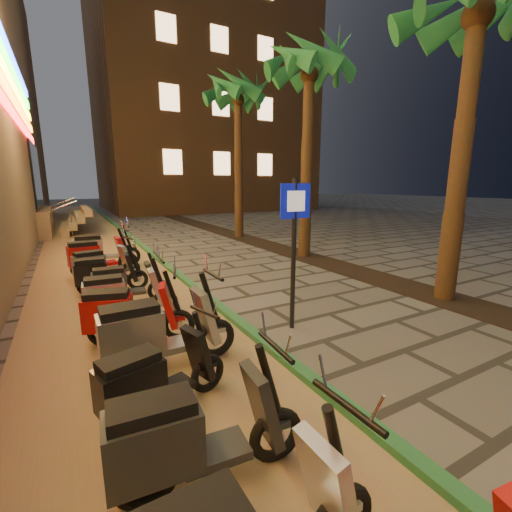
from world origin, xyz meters
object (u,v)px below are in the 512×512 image
scooter_7 (126,314)px  scooter_10 (103,274)px  scooter_4 (187,437)px  scooter_9 (122,284)px  scooter_5 (152,380)px  scooter_11 (100,265)px  scooter_12 (95,256)px  pedestrian_sign (294,234)px  scooter_6 (154,333)px  scooter_13 (99,249)px  scooter_8 (120,296)px

scooter_7 → scooter_10: size_ratio=1.05×
scooter_4 → scooter_9: size_ratio=1.10×
scooter_4 → scooter_5: scooter_4 is taller
scooter_11 → scooter_12: bearing=78.0°
pedestrian_sign → scooter_6: pedestrian_sign is taller
scooter_7 → scooter_12: bearing=107.6°
pedestrian_sign → scooter_5: 3.11m
scooter_6 → scooter_9: bearing=89.0°
pedestrian_sign → scooter_10: size_ratio=1.63×
pedestrian_sign → scooter_6: bearing=-171.1°
scooter_4 → scooter_13: (0.09, 8.50, 0.04)m
pedestrian_sign → scooter_5: size_ratio=1.70×
scooter_5 → scooter_12: scooter_12 is taller
scooter_5 → scooter_12: (-0.05, 6.54, 0.08)m
scooter_12 → scooter_13: 0.95m
scooter_5 → scooter_11: bearing=73.9°
scooter_5 → scooter_6: 0.94m
scooter_7 → scooter_11: (-0.05, 3.65, -0.01)m
scooter_13 → scooter_12: bearing=-96.1°
scooter_6 → scooter_10: bearing=92.9°
scooter_4 → scooter_13: bearing=93.8°
scooter_6 → scooter_12: bearing=91.9°
scooter_11 → scooter_13: size_ratio=0.89×
scooter_11 → scooter_8: bearing=-102.2°
scooter_4 → scooter_10: (-0.08, 5.80, -0.03)m
scooter_10 → scooter_12: (-0.02, 1.76, 0.07)m
scooter_7 → scooter_13: scooter_13 is taller
scooter_13 → scooter_4: bearing=-85.4°
scooter_4 → scooter_10: size_ratio=1.07×
pedestrian_sign → scooter_9: (-2.38, 2.54, -1.17)m
scooter_7 → scooter_12: scooter_12 is taller
scooter_7 → scooter_6: bearing=-62.7°
scooter_5 → pedestrian_sign: bearing=8.9°
scooter_9 → scooter_12: 2.79m
scooter_8 → scooter_4: bearing=-86.5°
scooter_7 → scooter_9: 1.85m
pedestrian_sign → scooter_10: (-2.64, 3.56, -1.15)m
scooter_5 → scooter_9: size_ratio=0.99×
scooter_8 → scooter_11: size_ratio=1.01×
scooter_7 → scooter_10: scooter_7 is taller
scooter_5 → scooter_11: 5.58m
scooter_12 → scooter_13: (0.19, 0.94, 0.01)m
scooter_8 → scooter_9: 0.91m
scooter_13 → scooter_8: bearing=-85.5°
scooter_10 → scooter_11: 0.80m
scooter_11 → scooter_7: bearing=-103.4°
scooter_7 → scooter_13: (0.10, 5.55, 0.05)m
scooter_11 → scooter_4: bearing=-103.6°
scooter_8 → scooter_12: 3.67m
scooter_12 → scooter_7: bearing=-96.0°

